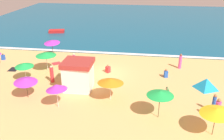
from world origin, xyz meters
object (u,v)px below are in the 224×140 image
Objects in this scene: beach_umbrella_3 at (46,54)px; beachgoer_9 at (74,62)px; lifeguard_cabana at (78,75)px; beach_umbrella_8 at (26,80)px; beach_tent at (206,84)px; beachgoer_6 at (52,74)px; beach_umbrella_5 at (52,42)px; parked_bicycle at (168,93)px; beachgoer_2 at (166,74)px; beachgoer_4 at (180,61)px; beach_umbrella_2 at (160,93)px; beach_umbrella_1 at (24,65)px; small_boat_0 at (57,31)px; beach_umbrella_6 at (56,87)px; beachgoer_3 at (108,69)px; beachgoer_8 at (214,103)px; beachgoer_0 at (217,109)px; beachgoer_7 at (3,57)px; beach_umbrella_7 at (111,81)px; beach_umbrella_9 at (217,111)px.

beachgoer_9 is (2.90, 0.83, -1.04)m from beach_umbrella_3.
beach_umbrella_8 is at bearing -149.65° from lifeguard_cabana.
beach_tent is 15.09m from beachgoer_6.
beach_umbrella_5 is 10.10m from beach_umbrella_8.
parked_bicycle is 1.93× the size of beachgoer_2.
beachgoer_4 is at bearing 10.86° from beach_umbrella_3.
beachgoer_6 is at bearing 155.73° from beach_umbrella_2.
small_boat_0 is (-3.59, 18.52, -1.37)m from beach_umbrella_1.
beach_umbrella_6 is at bearing -63.39° from beachgoer_6.
beach_umbrella_8 is at bearing -166.02° from beach_tent.
beachgoer_3 is (7.67, -3.51, -1.73)m from beach_umbrella_5.
beachgoer_8 is (17.32, -9.91, -1.36)m from beach_umbrella_5.
beach_umbrella_3 reaches higher than beachgoer_9.
beach_umbrella_5 reaches higher than beach_umbrella_6.
parked_bicycle is at bearing 139.89° from beachgoer_0.
beach_umbrella_6 is 8.28m from beachgoer_3.
beachgoer_2 is (14.29, 2.81, -1.29)m from beach_umbrella_1.
parked_bicycle is at bearing -18.07° from beachgoer_7.
beach_umbrella_5 is at bearing 133.53° from beach_umbrella_7.
parked_bicycle is at bearing 8.79° from beach_umbrella_8.
beach_umbrella_6 is (3.83, -7.09, -0.10)m from beach_umbrella_3.
beachgoer_6 is (-15.07, -0.70, 0.28)m from beach_tent.
beach_tent is 1.15× the size of beachgoer_9.
beach_umbrella_5 is (-0.86, 4.02, 0.16)m from beach_umbrella_3.
parked_bicycle is at bearing -5.55° from beach_umbrella_1.
beachgoer_8 is (-0.23, -3.93, 0.21)m from beach_tent.
beachgoer_7 is at bearing 148.87° from beachgoer_6.
lifeguard_cabana is 12.04m from beachgoer_8.
beach_umbrella_9 is at bearing -50.37° from small_boat_0.
beach_umbrella_1 is at bearing -79.03° from small_boat_0.
parked_bicycle is at bearing -3.10° from lifeguard_cabana.
beachgoer_0 is at bearing -3.49° from beach_umbrella_8.
beachgoer_7 is at bearing -98.53° from small_boat_0.
beach_umbrella_6 reaches higher than beach_umbrella_8.
beachgoer_0 is at bearing -46.99° from small_boat_0.
beachgoer_8 is (4.40, 1.48, -1.36)m from beach_umbrella_2.
beach_umbrella_3 is 0.90× the size of small_boat_0.
beach_umbrella_3 is 3.32m from beachgoer_6.
beachgoer_8 is 0.81× the size of beachgoer_9.
beach_umbrella_9 is at bearing -109.56° from beachgoer_0.
beachgoer_2 is 11.80m from beachgoer_6.
beach_umbrella_3 is at bearing 65.42° from beach_umbrella_1.
lifeguard_cabana is at bearing -27.69° from beachgoer_7.
beach_umbrella_2 is at bearing -174.27° from beachgoer_0.
lifeguard_cabana is 3.04× the size of beachgoer_3.
beach_umbrella_2 is at bearing -54.02° from small_boat_0.
beach_umbrella_1 reaches higher than beachgoer_9.
lifeguard_cabana is at bearing -9.00° from beach_umbrella_1.
beachgoer_8 is (23.29, -8.33, 0.41)m from beachgoer_7.
beach_umbrella_6 reaches higher than beachgoer_3.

